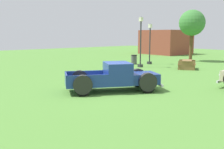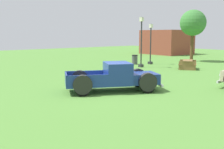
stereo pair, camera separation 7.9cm
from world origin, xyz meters
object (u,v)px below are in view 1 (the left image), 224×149
object	(u,v)px
lamp_post_far	(141,41)
picnic_table	(187,63)
oak_tree_east	(192,23)
trash_can	(134,60)
lamp_post_near	(150,43)
pickup_truck_foreground	(119,77)

from	to	relation	value
lamp_post_far	picnic_table	bearing A→B (deg)	31.42
picnic_table	oak_tree_east	distance (m)	7.96
picnic_table	trash_can	size ratio (longest dim) A/B	2.44
lamp_post_near	oak_tree_east	world-z (taller)	oak_tree_east
pickup_truck_foreground	trash_can	world-z (taller)	pickup_truck_foreground
pickup_truck_foreground	picnic_table	distance (m)	10.87
trash_can	lamp_post_near	bearing A→B (deg)	57.21
pickup_truck_foreground	lamp_post_far	size ratio (longest dim) A/B	1.14
picnic_table	lamp_post_far	bearing A→B (deg)	-148.58
pickup_truck_foreground	oak_tree_east	bearing A→B (deg)	111.52
pickup_truck_foreground	trash_can	distance (m)	12.70
pickup_truck_foreground	trash_can	xyz separation A→B (m)	(-8.44, 9.48, -0.25)
pickup_truck_foreground	picnic_table	world-z (taller)	pickup_truck_foreground
pickup_truck_foreground	lamp_post_far	distance (m)	10.64
lamp_post_near	trash_can	bearing A→B (deg)	-122.79
pickup_truck_foreground	picnic_table	xyz separation A→B (m)	(-2.87, 10.48, -0.24)
lamp_post_far	trash_can	bearing A→B (deg)	149.88
lamp_post_far	picnic_table	distance (m)	4.58
lamp_post_far	picnic_table	world-z (taller)	lamp_post_far
pickup_truck_foreground	lamp_post_near	world-z (taller)	lamp_post_near
trash_can	oak_tree_east	size ratio (longest dim) A/B	0.17
lamp_post_far	trash_can	size ratio (longest dim) A/B	4.85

